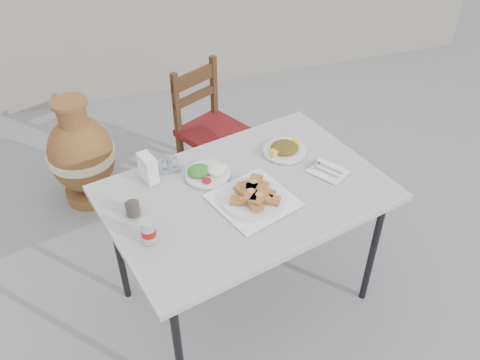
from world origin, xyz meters
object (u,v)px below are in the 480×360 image
object	(u,v)px
cola_glass	(132,206)
terracotta_urn	(82,155)
condiment_caddy	(169,164)
chair	(210,128)
salad_chopped_plate	(285,149)
cafe_table	(246,199)
soda_can	(148,231)
pide_plate	(253,195)
napkin_holder	(148,168)
salad_rice_plate	(207,172)

from	to	relation	value
cola_glass	terracotta_urn	distance (m)	1.22
condiment_caddy	chair	world-z (taller)	chair
cola_glass	salad_chopped_plate	bearing A→B (deg)	15.40
salad_chopped_plate	cola_glass	bearing A→B (deg)	-164.60
cafe_table	salad_chopped_plate	world-z (taller)	salad_chopped_plate
soda_can	condiment_caddy	bearing A→B (deg)	68.35
pide_plate	cola_glass	size ratio (longest dim) A/B	4.22
salad_chopped_plate	pide_plate	bearing A→B (deg)	-132.44
condiment_caddy	chair	bearing A→B (deg)	61.97
soda_can	napkin_holder	xyz separation A→B (m)	(0.07, 0.39, 0.01)
cola_glass	terracotta_urn	bearing A→B (deg)	100.56
condiment_caddy	chair	size ratio (longest dim) A/B	0.12
terracotta_urn	chair	bearing A→B (deg)	-7.05
cafe_table	condiment_caddy	distance (m)	0.40
cafe_table	salad_chopped_plate	size ratio (longest dim) A/B	6.43
cafe_table	pide_plate	world-z (taller)	pide_plate
cola_glass	cafe_table	bearing A→B (deg)	-0.12
pide_plate	chair	size ratio (longest dim) A/B	0.49
pide_plate	salad_rice_plate	distance (m)	0.28
salad_rice_plate	soda_can	xyz separation A→B (m)	(-0.33, -0.34, 0.04)
cola_glass	terracotta_urn	xyz separation A→B (m)	(-0.21, 1.11, -0.46)
soda_can	cola_glass	size ratio (longest dim) A/B	1.11
salad_chopped_plate	condiment_caddy	xyz separation A→B (m)	(-0.57, 0.05, 0.01)
salad_chopped_plate	terracotta_urn	world-z (taller)	salad_chopped_plate
pide_plate	soda_can	xyz separation A→B (m)	(-0.48, -0.10, 0.02)
condiment_caddy	cola_glass	bearing A→B (deg)	-128.75
chair	terracotta_urn	world-z (taller)	chair
pide_plate	condiment_caddy	xyz separation A→B (m)	(-0.30, 0.34, -0.01)
cola_glass	napkin_holder	world-z (taller)	napkin_holder
cafe_table	chair	xyz separation A→B (m)	(0.10, 1.01, -0.27)
soda_can	terracotta_urn	distance (m)	1.39
cola_glass	terracotta_urn	world-z (taller)	cola_glass
terracotta_urn	salad_rice_plate	bearing A→B (deg)	-58.91
cafe_table	condiment_caddy	bearing A→B (deg)	137.74
soda_can	cola_glass	distance (m)	0.18
salad_rice_plate	chair	xyz separation A→B (m)	(0.24, 0.85, -0.34)
terracotta_urn	cola_glass	bearing A→B (deg)	-79.44
napkin_holder	chair	world-z (taller)	napkin_holder
cola_glass	condiment_caddy	size ratio (longest dim) A/B	1.01
terracotta_urn	cafe_table	bearing A→B (deg)	-57.28
cafe_table	salad_rice_plate	xyz separation A→B (m)	(-0.14, 0.16, 0.07)
cafe_table	cola_glass	size ratio (longest dim) A/B	14.23
cafe_table	cola_glass	xyz separation A→B (m)	(-0.51, 0.00, 0.10)
chair	salad_chopped_plate	bearing A→B (deg)	-105.02
cafe_table	salad_chopped_plate	distance (m)	0.36
cafe_table	soda_can	distance (m)	0.51
chair	cola_glass	bearing A→B (deg)	-148.52
terracotta_urn	salad_chopped_plate	bearing A→B (deg)	-42.08
napkin_holder	cafe_table	bearing A→B (deg)	-45.56
soda_can	condiment_caddy	world-z (taller)	soda_can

